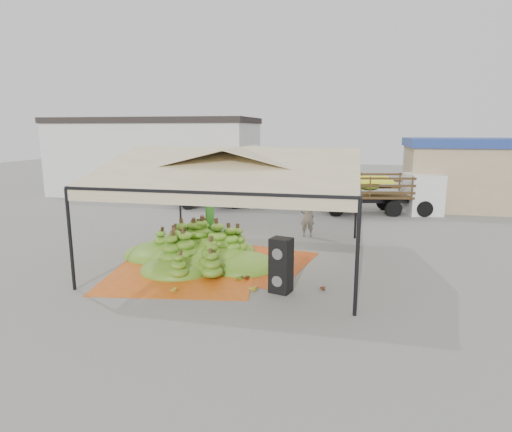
% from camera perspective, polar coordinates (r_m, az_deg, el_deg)
% --- Properties ---
extents(ground, '(90.00, 90.00, 0.00)m').
position_cam_1_polar(ground, '(15.55, -1.95, -5.74)').
color(ground, slate).
rests_on(ground, ground).
extents(canopy_tent, '(8.10, 8.10, 4.00)m').
position_cam_1_polar(canopy_tent, '(14.91, -2.04, 6.46)').
color(canopy_tent, black).
rests_on(canopy_tent, ground).
extents(building_white, '(14.30, 6.30, 5.40)m').
position_cam_1_polar(building_white, '(31.60, -13.25, 7.74)').
color(building_white, silver).
rests_on(building_white, ground).
extents(building_tan, '(6.30, 5.30, 4.10)m').
position_cam_1_polar(building_tan, '(28.17, 25.56, 5.20)').
color(building_tan, tan).
rests_on(building_tan, ground).
extents(tarp_left, '(5.31, 5.12, 0.01)m').
position_cam_1_polar(tarp_left, '(14.30, -9.73, -7.44)').
color(tarp_left, orange).
rests_on(tarp_left, ground).
extents(tarp_right, '(4.78, 4.94, 0.01)m').
position_cam_1_polar(tarp_right, '(15.16, -1.21, -6.17)').
color(tarp_right, '#C45312').
rests_on(tarp_right, ground).
extents(banana_heap, '(7.12, 6.28, 1.33)m').
position_cam_1_polar(banana_heap, '(15.19, -7.35, -3.65)').
color(banana_heap, '#4D7117').
rests_on(banana_heap, ground).
extents(hand_yellow_a, '(0.54, 0.47, 0.21)m').
position_cam_1_polar(hand_yellow_a, '(12.60, -0.70, -9.42)').
color(hand_yellow_a, gold).
rests_on(hand_yellow_a, ground).
extents(hand_yellow_b, '(0.53, 0.47, 0.21)m').
position_cam_1_polar(hand_yellow_b, '(12.69, -11.30, -9.52)').
color(hand_yellow_b, gold).
rests_on(hand_yellow_b, ground).
extents(hand_red_a, '(0.47, 0.40, 0.20)m').
position_cam_1_polar(hand_red_a, '(13.46, -1.71, -8.07)').
color(hand_red_a, '#5D2C15').
rests_on(hand_red_a, ground).
extents(hand_red_b, '(0.42, 0.36, 0.17)m').
position_cam_1_polar(hand_red_b, '(12.75, 8.52, -9.39)').
color(hand_red_b, '#5F2615').
rests_on(hand_red_b, ground).
extents(hand_green, '(0.54, 0.50, 0.20)m').
position_cam_1_polar(hand_green, '(13.53, -2.48, -7.96)').
color(hand_green, '#4A7518').
rests_on(hand_green, ground).
extents(hanging_bunches, '(3.24, 0.24, 0.20)m').
position_cam_1_polar(hanging_bunches, '(13.59, -0.47, 3.10)').
color(hanging_bunches, '#4A7318').
rests_on(hanging_bunches, ground).
extents(speaker_stack, '(0.69, 0.64, 1.60)m').
position_cam_1_polar(speaker_stack, '(12.28, 3.36, -6.59)').
color(speaker_stack, black).
rests_on(speaker_stack, ground).
extents(banana_leaves, '(0.96, 1.36, 3.70)m').
position_cam_1_polar(banana_leaves, '(16.20, -6.04, -5.10)').
color(banana_leaves, '#2D771F').
rests_on(banana_leaves, ground).
extents(vendor, '(0.70, 0.54, 1.70)m').
position_cam_1_polar(vendor, '(18.73, 6.86, -0.16)').
color(vendor, gray).
rests_on(vendor, ground).
extents(truck_left, '(6.09, 3.67, 1.98)m').
position_cam_1_polar(truck_left, '(25.99, -3.48, 3.97)').
color(truck_left, '#4B3019').
rests_on(truck_left, ground).
extents(truck_right, '(6.74, 3.38, 2.21)m').
position_cam_1_polar(truck_right, '(24.80, 16.80, 3.47)').
color(truck_right, '#493118').
rests_on(truck_right, ground).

